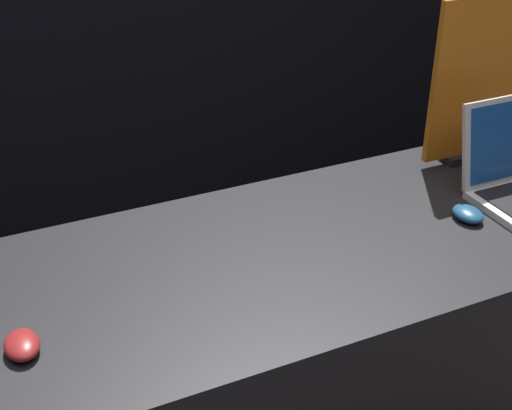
# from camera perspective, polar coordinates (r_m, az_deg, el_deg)

# --- Properties ---
(display_counter) EXTENTS (2.17, 0.71, 0.87)m
(display_counter) POSITION_cam_1_polar(r_m,az_deg,el_deg) (1.99, -0.21, -14.86)
(display_counter) COLOR black
(display_counter) RESTS_ON ground_plane
(mouse_front) EXTENTS (0.07, 0.10, 0.03)m
(mouse_front) POSITION_cam_1_polar(r_m,az_deg,el_deg) (1.51, -18.22, -10.59)
(mouse_front) COLOR maroon
(mouse_front) RESTS_ON display_counter
(mouse_back) EXTENTS (0.07, 0.09, 0.03)m
(mouse_back) POSITION_cam_1_polar(r_m,az_deg,el_deg) (1.94, 16.59, -0.68)
(mouse_back) COLOR navy
(mouse_back) RESTS_ON display_counter
(promo_stand_back) EXTENTS (0.36, 0.07, 0.50)m
(promo_stand_back) POSITION_cam_1_polar(r_m,az_deg,el_deg) (2.20, 17.71, 9.23)
(promo_stand_back) COLOR black
(promo_stand_back) RESTS_ON display_counter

